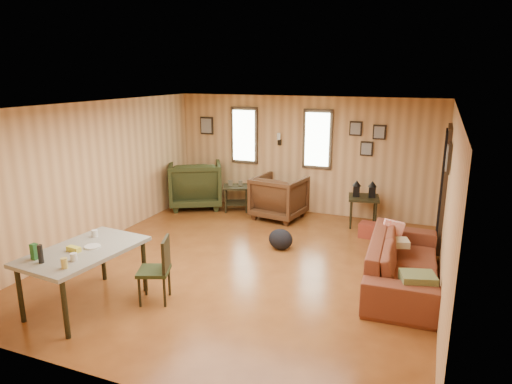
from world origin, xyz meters
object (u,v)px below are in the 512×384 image
(recliner_brown, at_px, (279,195))
(side_table, at_px, (364,195))
(recliner_green, at_px, (195,182))
(dining_table, at_px, (83,255))
(sofa, at_px, (404,254))
(end_table, at_px, (236,194))

(recliner_brown, xyz_separation_m, side_table, (1.65, 0.12, 0.13))
(recliner_green, bearing_deg, dining_table, 72.47)
(dining_table, bearing_deg, recliner_brown, 81.78)
(sofa, height_order, side_table, sofa)
(end_table, height_order, side_table, side_table)
(sofa, xyz_separation_m, dining_table, (-3.63, -2.10, 0.24))
(recliner_brown, bearing_deg, sofa, 148.20)
(sofa, xyz_separation_m, recliner_brown, (-2.57, 2.21, 0.02))
(end_table, relative_size, side_table, 0.75)
(sofa, height_order, end_table, sofa)
(recliner_brown, xyz_separation_m, end_table, (-1.01, 0.14, -0.10))
(recliner_green, bearing_deg, sofa, 124.04)
(recliner_green, height_order, side_table, recliner_green)
(side_table, distance_m, dining_table, 5.19)
(side_table, bearing_deg, dining_table, -121.42)
(recliner_brown, distance_m, side_table, 1.66)
(recliner_green, distance_m, end_table, 0.97)
(sofa, xyz_separation_m, recliner_green, (-4.52, 2.29, 0.11))
(sofa, bearing_deg, recliner_brown, 46.83)
(recliner_green, height_order, end_table, recliner_green)
(recliner_brown, bearing_deg, side_table, -166.79)
(recliner_brown, relative_size, side_table, 1.07)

